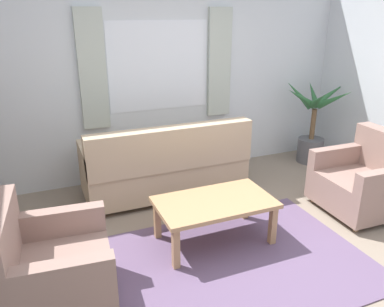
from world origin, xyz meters
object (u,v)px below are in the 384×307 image
object	(u,v)px
couch	(166,166)
potted_plant	(312,129)
coffee_table	(215,206)
armchair_right	(365,180)
armchair_left	(46,270)

from	to	relation	value
couch	potted_plant	size ratio (longest dim) A/B	1.61
couch	coffee_table	xyz separation A→B (m)	(0.10, -1.14, 0.01)
armchair_right	coffee_table	distance (m)	1.81
coffee_table	armchair_left	bearing A→B (deg)	-166.73
armchair_left	coffee_table	world-z (taller)	armchair_left
armchair_left	potted_plant	bearing A→B (deg)	-60.46
armchair_left	potted_plant	xyz separation A→B (m)	(3.74, 1.71, 0.14)
armchair_left	potted_plant	distance (m)	4.11
couch	potted_plant	distance (m)	2.32
armchair_left	armchair_right	distance (m)	3.35
armchair_left	coffee_table	xyz separation A→B (m)	(1.52, 0.36, 0.03)
armchair_left	armchair_right	xyz separation A→B (m)	(3.33, 0.30, 0.00)
armchair_right	coffee_table	xyz separation A→B (m)	(-1.81, 0.06, 0.03)
couch	armchair_left	size ratio (longest dim) A/B	2.09
couch	coffee_table	bearing A→B (deg)	94.95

